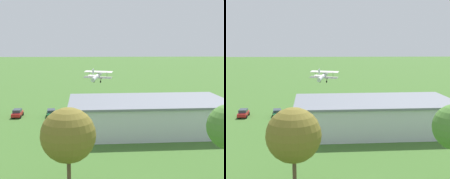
# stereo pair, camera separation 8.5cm
# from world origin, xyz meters

# --- Properties ---
(ground_plane) EXTENTS (400.00, 400.00, 0.00)m
(ground_plane) POSITION_xyz_m (0.00, 0.00, 0.00)
(ground_plane) COLOR #3D6628
(hangar) EXTENTS (28.41, 16.36, 5.49)m
(hangar) POSITION_xyz_m (-2.28, 32.97, 2.75)
(hangar) COLOR silver
(hangar) RESTS_ON ground_plane
(biplane) EXTENTS (8.21, 7.34, 4.08)m
(biplane) POSITION_xyz_m (6.91, 0.54, 6.01)
(biplane) COLOR silver
(car_white) EXTENTS (2.02, 4.28, 1.67)m
(car_white) POSITION_xyz_m (10.36, 20.98, 0.86)
(car_white) COLOR white
(car_white) RESTS_ON ground_plane
(car_green) EXTENTS (2.47, 4.38, 1.61)m
(car_green) POSITION_xyz_m (16.28, 22.32, 0.84)
(car_green) COLOR #1E6B38
(car_green) RESTS_ON ground_plane
(car_red) EXTENTS (2.11, 4.11, 1.61)m
(car_red) POSITION_xyz_m (23.33, 21.92, 0.83)
(car_red) COLOR red
(car_red) RESTS_ON ground_plane
(person_at_fence_line) EXTENTS (0.51, 0.51, 1.61)m
(person_at_fence_line) POSITION_xyz_m (6.47, 15.99, 0.80)
(person_at_fence_line) COLOR beige
(person_at_fence_line) RESTS_ON ground_plane
(person_beside_truck) EXTENTS (0.45, 0.45, 1.62)m
(person_beside_truck) POSITION_xyz_m (-14.91, 20.38, 0.80)
(person_beside_truck) COLOR beige
(person_beside_truck) RESTS_ON ground_plane
(person_by_parked_cars) EXTENTS (0.53, 0.53, 1.61)m
(person_by_parked_cars) POSITION_xyz_m (5.37, 18.38, 0.80)
(person_by_parked_cars) COLOR navy
(person_by_parked_cars) RESTS_ON ground_plane
(person_watching_takeoff) EXTENTS (0.48, 0.48, 1.60)m
(person_watching_takeoff) POSITION_xyz_m (-16.81, 17.02, 0.80)
(person_watching_takeoff) COLOR beige
(person_watching_takeoff) RESTS_ON ground_plane
(person_crossing_taxiway) EXTENTS (0.53, 0.53, 1.59)m
(person_crossing_taxiway) POSITION_xyz_m (8.89, 17.44, 0.79)
(person_crossing_taxiway) COLOR #B23333
(person_crossing_taxiway) RESTS_ON ground_plane
(tree_near_perimeter_road) EXTENTS (5.77, 5.77, 9.18)m
(tree_near_perimeter_road) POSITION_xyz_m (9.52, 56.65, 6.27)
(tree_near_perimeter_road) COLOR brown
(tree_near_perimeter_road) RESTS_ON ground_plane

